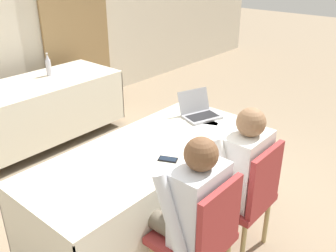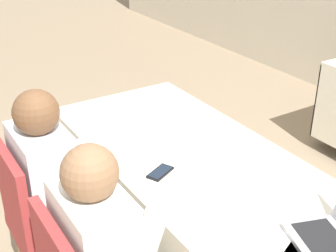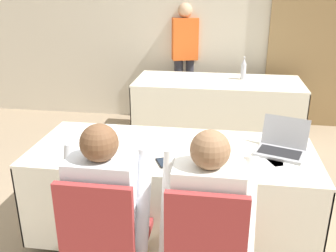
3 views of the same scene
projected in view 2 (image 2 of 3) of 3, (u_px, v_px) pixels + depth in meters
name	position (u px, v px, depth m)	size (l,w,h in m)	color
conference_table_near	(203.00, 192.00, 2.32)	(1.97, 0.82, 0.74)	silver
cell_phone	(160.00, 172.00, 2.15)	(0.12, 0.15, 0.01)	black
paper_beside_laptop	(322.00, 248.00, 1.70)	(0.31, 0.35, 0.00)	white
paper_centre_table	(159.00, 113.00, 2.73)	(0.29, 0.34, 0.00)	white
chair_near_left	(46.00, 221.00, 2.22)	(0.44, 0.44, 0.91)	tan
person_checkered_shirt	(63.00, 187.00, 2.20)	(0.50, 0.52, 1.17)	#665B4C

